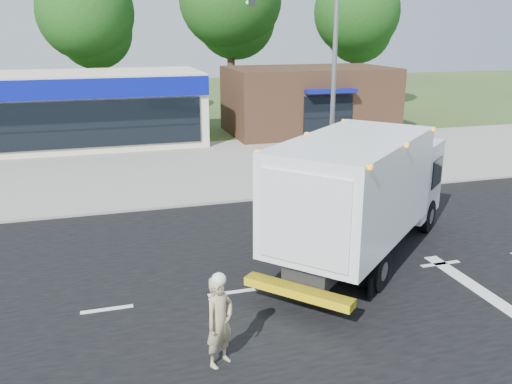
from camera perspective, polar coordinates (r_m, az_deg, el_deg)
ground at (r=14.63m, az=9.03°, el=-8.91°), size 120.00×120.00×0.00m
road_asphalt at (r=14.63m, az=9.03°, el=-8.90°), size 60.00×14.00×0.02m
sidewalk at (r=21.78m, az=-0.15°, el=0.19°), size 60.00×2.40×0.12m
parking_apron at (r=27.22m, az=-3.60°, el=3.45°), size 60.00×9.00×0.02m
lane_markings at (r=14.19m, az=16.42°, el=-10.21°), size 55.20×7.00×0.01m
ems_box_truck at (r=15.25m, az=11.25°, el=0.50°), size 7.78×7.37×3.64m
emergency_worker at (r=10.66m, az=-3.86°, el=-13.33°), size 0.80×0.74×1.95m
retail_strip_mall at (r=32.20m, az=-22.14°, el=7.97°), size 18.00×6.20×4.00m
brown_storefront at (r=34.58m, az=5.57°, el=9.63°), size 10.00×6.70×4.00m
traffic_signal_pole at (r=21.14m, az=6.60°, el=13.00°), size 3.51×0.25×8.00m
background_trees at (r=40.32m, az=-9.82°, el=18.16°), size 36.77×7.39×12.10m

